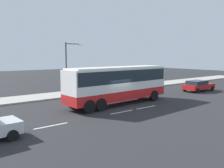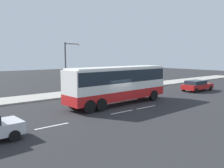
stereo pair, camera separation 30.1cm
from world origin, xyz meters
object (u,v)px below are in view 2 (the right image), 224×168
(coach_bus, at_px, (118,81))
(car_red_compact, at_px, (197,85))
(street_lamp, at_px, (67,64))
(pedestrian_near_curb, at_px, (127,81))

(coach_bus, distance_m, car_red_compact, 13.72)
(coach_bus, height_order, street_lamp, street_lamp)
(street_lamp, bearing_deg, coach_bus, -75.92)
(coach_bus, xyz_separation_m, car_red_compact, (13.64, -0.16, -1.46))
(car_red_compact, bearing_deg, pedestrian_near_curb, 124.51)
(car_red_compact, distance_m, pedestrian_near_curb, 9.54)
(coach_bus, distance_m, pedestrian_near_curb, 11.46)
(coach_bus, bearing_deg, street_lamp, 101.63)
(coach_bus, height_order, car_red_compact, coach_bus)
(coach_bus, relative_size, pedestrian_near_curb, 6.95)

